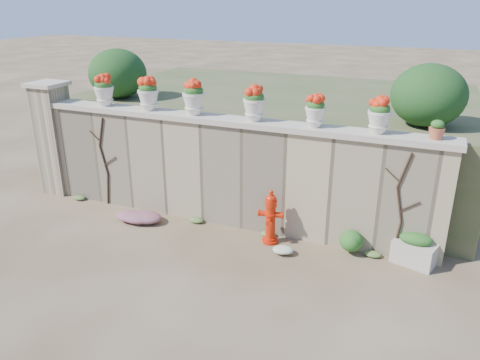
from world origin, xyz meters
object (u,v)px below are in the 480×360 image
at_px(fire_hydrant, 271,217).
at_px(urn_pot_0, 104,91).
at_px(planter_box, 415,250).
at_px(terracotta_pot, 437,131).

height_order(fire_hydrant, urn_pot_0, urn_pot_0).
bearing_deg(urn_pot_0, planter_box, -2.39).
bearing_deg(terracotta_pot, planter_box, -102.02).
bearing_deg(planter_box, fire_hydrant, -157.99).
bearing_deg(fire_hydrant, terracotta_pot, 2.01).
height_order(planter_box, urn_pot_0, urn_pot_0).
height_order(planter_box, terracotta_pot, terracotta_pot).
relative_size(planter_box, urn_pot_0, 1.22).
bearing_deg(urn_pot_0, fire_hydrant, -7.41).
height_order(urn_pot_0, terracotta_pot, urn_pot_0).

